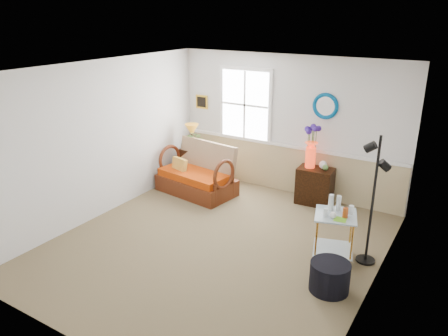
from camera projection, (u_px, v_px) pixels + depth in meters
The scene contains 19 objects.
floor at pixel (216, 245), 6.57m from camera, with size 4.50×5.00×0.01m, color brown.
ceiling at pixel (215, 69), 5.68m from camera, with size 4.50×5.00×0.01m, color white.
walls at pixel (216, 163), 6.13m from camera, with size 4.51×5.01×2.60m.
wainscot at pixel (285, 169), 8.40m from camera, with size 4.46×0.02×0.90m, color tan.
chair_rail at pixel (286, 146), 8.24m from camera, with size 4.46×0.04×0.06m, color white.
window at pixel (245, 105), 8.45m from camera, with size 1.14×0.06×1.44m, color white, non-canonical shape.
picture at pixel (202, 102), 8.97m from camera, with size 0.28×0.03×0.28m, color #BE8D23.
mirror at pixel (326, 106), 7.62m from camera, with size 0.47×0.47×0.07m, color #0278A8.
loveseat at pixel (196, 169), 8.29m from camera, with size 1.46×0.83×0.95m, color #581F0E, non-canonical shape.
throw_pillow at pixel (179, 167), 8.37m from camera, with size 0.35×0.09×0.35m, color #BC6719, non-canonical shape.
lamp_stand at pixel (192, 164), 8.99m from camera, with size 0.38×0.38×0.68m, color #331808, non-canonical shape.
table_lamp at pixel (192, 136), 8.78m from camera, with size 0.28×0.28×0.51m, color #C1781B, non-canonical shape.
potted_plant at pixel (197, 143), 8.72m from camera, with size 0.35×0.39×0.30m, color #55823E.
cabinet at pixel (315, 186), 7.88m from camera, with size 0.63×0.40×0.67m, color #331808, non-canonical shape.
flower_vase at pixel (311, 147), 7.71m from camera, with size 0.23×0.23×0.78m, color #F83615, non-canonical shape.
side_table at pixel (334, 237), 6.08m from camera, with size 0.55×0.55×0.70m, color #B77724, non-canonical shape.
tabletop_items at pixel (339, 207), 5.91m from camera, with size 0.40×0.40×0.24m, color silver, non-canonical shape.
floor_lamp at pixel (373, 201), 5.83m from camera, with size 0.26×0.26×1.83m, color black, non-canonical shape.
ottoman at pixel (330, 277), 5.45m from camera, with size 0.50×0.50×0.39m, color black.
Camera 1 is at (3.13, -4.86, 3.33)m, focal length 35.00 mm.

